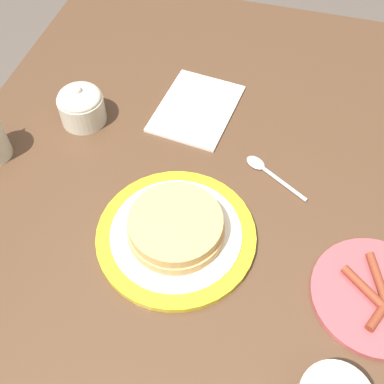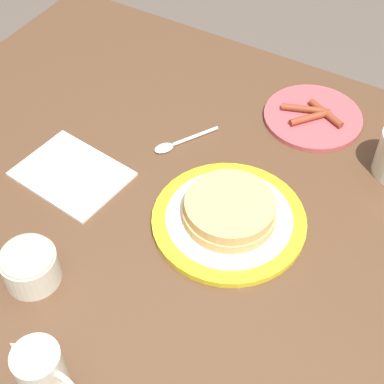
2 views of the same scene
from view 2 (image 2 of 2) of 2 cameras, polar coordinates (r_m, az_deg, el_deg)
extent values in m
plane|color=#51473F|center=(1.65, 1.05, -17.83)|extent=(8.00, 8.00, 0.00)
cube|color=#4C3321|center=(1.05, 1.58, -2.02)|extent=(1.34, 0.96, 0.03)
cube|color=#4C3321|center=(1.80, -9.17, 7.07)|extent=(0.07, 0.07, 0.69)
cylinder|color=gold|center=(1.01, 3.59, -2.77)|extent=(0.27, 0.27, 0.01)
cylinder|color=beige|center=(1.01, 3.62, -2.48)|extent=(0.22, 0.22, 0.00)
cylinder|color=tan|center=(1.00, 3.65, -2.06)|extent=(0.16, 0.16, 0.02)
cylinder|color=tan|center=(0.98, 3.70, -1.34)|extent=(0.15, 0.15, 0.02)
cylinder|color=#B2474C|center=(1.23, 11.64, 7.14)|extent=(0.20, 0.20, 0.01)
cylinder|color=brown|center=(1.22, 10.78, 7.92)|extent=(0.09, 0.04, 0.01)
cylinder|color=brown|center=(1.22, 12.85, 7.46)|extent=(0.09, 0.05, 0.01)
cylinder|color=brown|center=(1.20, 11.40, 7.09)|extent=(0.07, 0.08, 0.01)
cylinder|color=beige|center=(0.85, -14.46, -16.41)|extent=(0.07, 0.07, 0.09)
cone|color=beige|center=(0.84, -16.46, -14.42)|extent=(0.04, 0.03, 0.04)
torus|color=beige|center=(0.83, -12.75, -17.33)|extent=(0.05, 0.01, 0.05)
cylinder|color=beige|center=(0.96, -15.39, -7.08)|extent=(0.09, 0.09, 0.06)
ellipsoid|color=beige|center=(0.94, -15.77, -5.98)|extent=(0.09, 0.09, 0.03)
sphere|color=beige|center=(0.92, -16.00, -5.33)|extent=(0.02, 0.02, 0.02)
cube|color=silver|center=(1.11, -11.57, 1.71)|extent=(0.21, 0.17, 0.01)
cylinder|color=silver|center=(1.16, 0.34, 5.44)|extent=(0.06, 0.09, 0.01)
ellipsoid|color=silver|center=(1.14, -2.74, 4.28)|extent=(0.04, 0.05, 0.01)
camera|label=1|loc=(0.74, 46.80, 28.31)|focal=45.00mm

